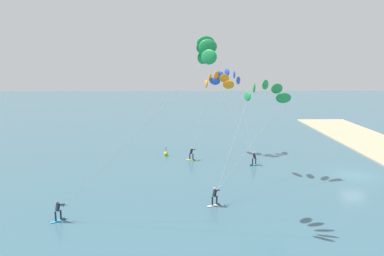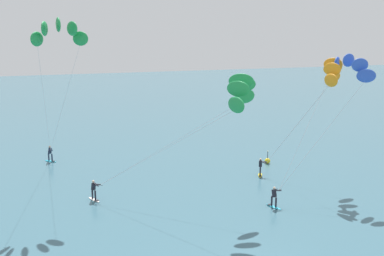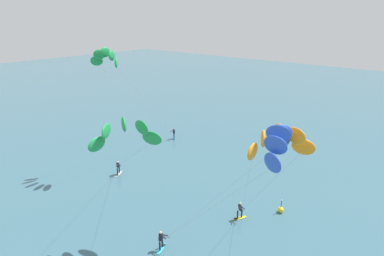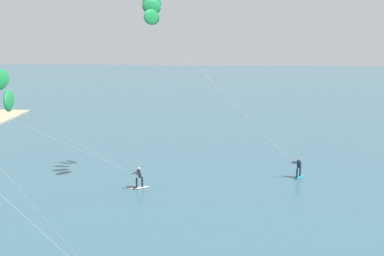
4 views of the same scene
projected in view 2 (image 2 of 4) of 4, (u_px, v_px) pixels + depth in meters
The scene contains 5 objects.
kitesurfer_nearshore at pixel (329, 76), 40.97m from camera, with size 7.16×6.59×11.12m.
kitesurfer_mid_water at pixel (345, 73), 39.46m from camera, with size 9.56×5.83×11.55m.
kitesurfer_far_out at pixel (234, 96), 33.91m from camera, with size 12.47×9.67×10.53m.
kitesurfer_downwind at pixel (58, 40), 36.67m from camera, with size 4.42×13.16×14.43m.
marker_buoy at pixel (267, 161), 48.62m from camera, with size 0.56×0.56×1.38m.
Camera 2 is at (-12.30, -20.88, 13.86)m, focal length 44.60 mm.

